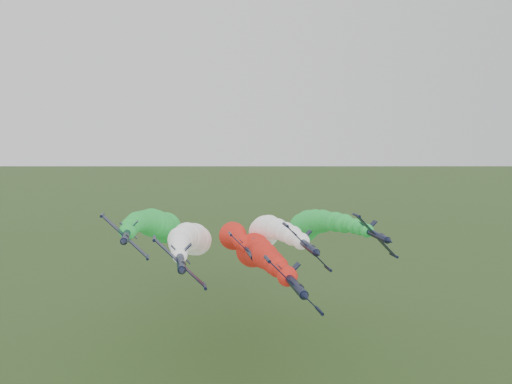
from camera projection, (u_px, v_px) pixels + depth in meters
jet_lead at (255, 250)px, 119.92m from camera, size 15.39×80.94×20.19m
jet_inner_left at (190, 239)px, 127.60m from camera, size 15.04×80.58×19.84m
jet_inner_right at (267, 231)px, 134.46m from camera, size 14.84×80.39×19.65m
jet_outer_left at (156, 225)px, 137.81m from camera, size 15.50×81.05×20.30m
jet_outer_right at (311, 224)px, 142.60m from camera, size 15.43×80.98×20.23m
jet_trail at (233, 236)px, 148.88m from camera, size 14.76×80.31×19.57m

